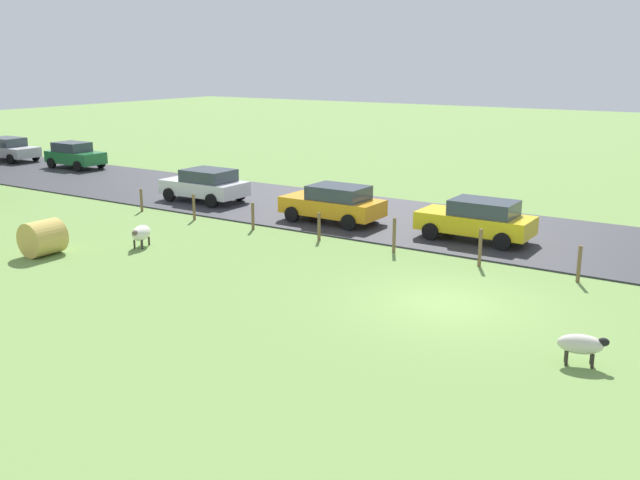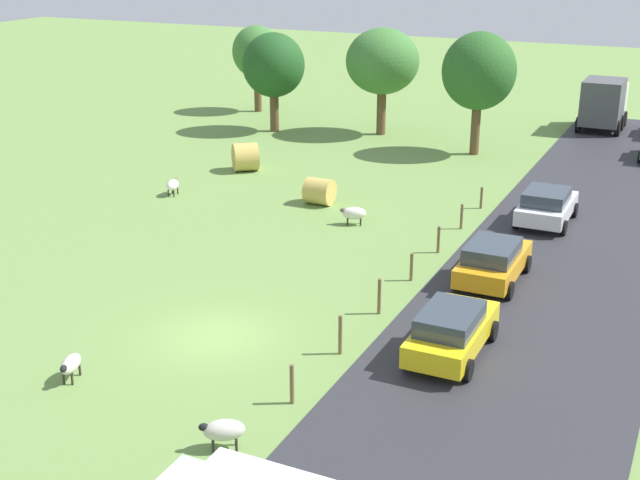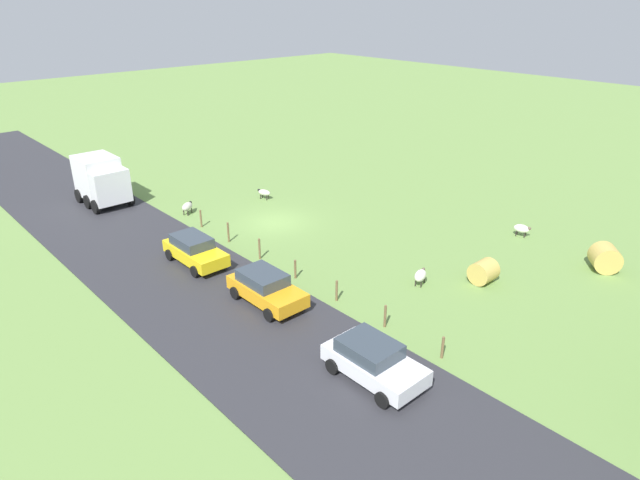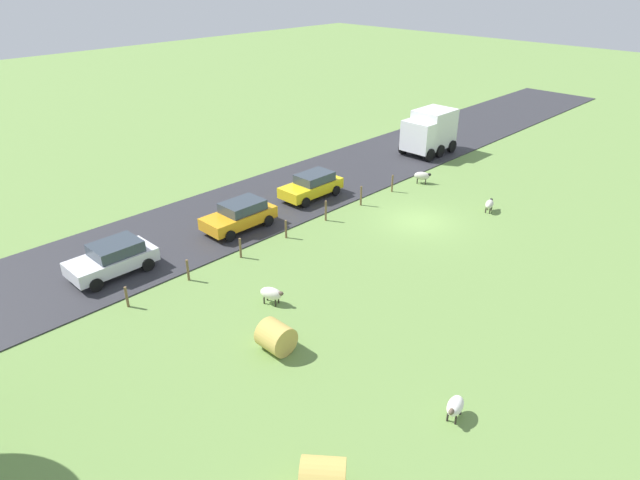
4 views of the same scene
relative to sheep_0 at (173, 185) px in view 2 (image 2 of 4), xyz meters
name	(u,v)px [view 2 (image 2 of 4)]	position (x,y,z in m)	size (l,w,h in m)	color
ground_plane	(216,336)	(9.97, -12.14, -0.52)	(160.00, 160.00, 0.00)	#6B8E47
road_strip	(486,396)	(18.67, -12.14, -0.49)	(8.00, 80.00, 0.06)	#2D2D33
sheep_0	(173,185)	(0.00, 0.00, 0.00)	(0.72, 1.10, 0.78)	white
sheep_1	(354,213)	(9.64, -0.30, 0.00)	(1.20, 0.89, 0.80)	silver
sheep_2	(70,364)	(7.77, -16.29, -0.02)	(0.73, 1.15, 0.73)	beige
sheep_3	(224,430)	(13.50, -17.38, 0.02)	(1.16, 1.01, 0.82)	beige
hay_bale_0	(245,157)	(0.91, 5.42, 0.23)	(1.49, 1.49, 1.27)	tan
hay_bale_1	(319,191)	(7.00, 1.76, 0.10)	(1.24, 1.24, 1.23)	tan
tree_0	(383,62)	(4.25, 16.57, 4.00)	(4.51, 4.51, 6.56)	brown
tree_1	(257,52)	(-6.29, 19.63, 3.61)	(3.41, 3.41, 5.97)	brown
tree_2	(479,72)	(10.94, 14.14, 4.18)	(4.13, 4.13, 6.89)	brown
tree_3	(274,66)	(-2.21, 14.50, 3.63)	(3.90, 3.90, 6.19)	brown
fence_post_0	(292,384)	(14.02, -14.73, 0.06)	(0.12, 0.12, 1.16)	brown
fence_post_1	(340,335)	(14.02, -11.55, 0.12)	(0.12, 0.12, 1.27)	brown
fence_post_2	(379,296)	(14.02, -8.37, 0.11)	(0.12, 0.12, 1.25)	brown
fence_post_3	(411,267)	(14.02, -5.19, 0.01)	(0.12, 0.12, 1.06)	brown
fence_post_4	(439,240)	(14.02, -2.01, 0.03)	(0.12, 0.12, 1.10)	brown
fence_post_5	(462,217)	(14.02, 1.16, 0.04)	(0.12, 0.12, 1.11)	brown
fence_post_6	(481,198)	(14.02, 4.34, -0.01)	(0.12, 0.12, 1.02)	brown
truck_0	(604,102)	(16.59, 23.70, 1.28)	(2.66, 4.43, 3.25)	white
car_0	(452,330)	(17.08, -10.27, 0.35)	(2.01, 4.26, 1.55)	yellow
car_3	(493,261)	(16.74, -4.15, 0.35)	(2.10, 4.24, 1.55)	orange
car_4	(547,205)	(17.16, 3.32, 0.35)	(2.21, 4.10, 1.54)	silver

